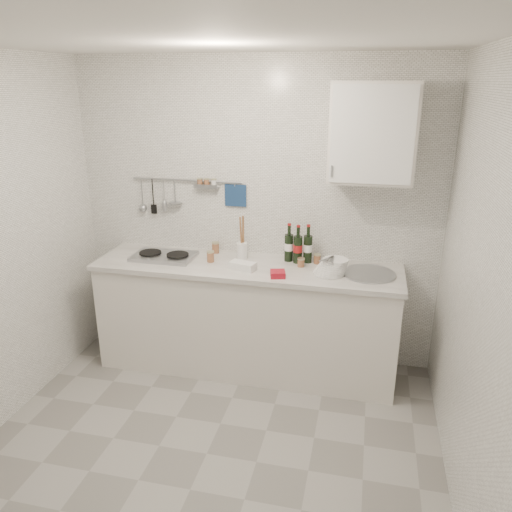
{
  "coord_description": "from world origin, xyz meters",
  "views": [
    {
      "loc": [
        0.91,
        -2.5,
        2.3
      ],
      "look_at": [
        0.12,
        0.9,
        1.07
      ],
      "focal_mm": 35.0,
      "sensor_mm": 36.0,
      "label": 1
    }
  ],
  "objects": [
    {
      "name": "wall_cabinet",
      "position": [
        0.9,
        1.22,
        1.95
      ],
      "size": [
        0.6,
        0.38,
        0.7
      ],
      "color": "silver",
      "rests_on": "back_wall"
    },
    {
      "name": "strawberry_punnet",
      "position": [
        0.29,
        0.9,
        0.94
      ],
      "size": [
        0.13,
        0.13,
        0.05
      ],
      "primitive_type": "cube",
      "rotation": [
        0.0,
        0.0,
        0.25
      ],
      "color": "#AD131D",
      "rests_on": "counter"
    },
    {
      "name": "utensil_crock",
      "position": [
        -0.07,
        1.24,
        1.01
      ],
      "size": [
        0.09,
        0.09,
        0.37
      ],
      "rotation": [
        0.0,
        0.0,
        0.23
      ],
      "color": "white",
      "rests_on": "counter"
    },
    {
      "name": "floor",
      "position": [
        0.0,
        0.0,
        0.0
      ],
      "size": [
        3.0,
        3.0,
        0.0
      ],
      "primitive_type": "plane",
      "color": "slate",
      "rests_on": "ground"
    },
    {
      "name": "jar_d",
      "position": [
        -0.3,
        1.1,
        0.97
      ],
      "size": [
        0.06,
        0.06,
        0.09
      ],
      "rotation": [
        0.0,
        0.0,
        0.08
      ],
      "color": "brown",
      "rests_on": "counter"
    },
    {
      "name": "wall_right",
      "position": [
        1.5,
        0.0,
        1.25
      ],
      "size": [
        0.02,
        2.8,
        2.5
      ],
      "primitive_type": "cube",
      "color": "silver",
      "rests_on": "floor"
    },
    {
      "name": "ceiling",
      "position": [
        0.0,
        0.0,
        2.5
      ],
      "size": [
        3.0,
        3.0,
        0.0
      ],
      "primitive_type": "plane",
      "rotation": [
        3.14,
        0.0,
        0.0
      ],
      "color": "silver",
      "rests_on": "back_wall"
    },
    {
      "name": "butter_dish",
      "position": [
        -0.0,
        0.99,
        0.95
      ],
      "size": [
        0.22,
        0.15,
        0.06
      ],
      "primitive_type": "cube",
      "rotation": [
        0.0,
        0.0,
        -0.26
      ],
      "color": "white",
      "rests_on": "counter"
    },
    {
      "name": "plate_stack_sink",
      "position": [
        0.68,
        1.06,
        0.97
      ],
      "size": [
        0.26,
        0.24,
        0.12
      ],
      "rotation": [
        0.0,
        0.0,
        -0.29
      ],
      "color": "white",
      "rests_on": "counter"
    },
    {
      "name": "jar_a",
      "position": [
        -0.32,
        1.32,
        0.97
      ],
      "size": [
        0.06,
        0.06,
        0.09
      ],
      "rotation": [
        0.0,
        0.0,
        0.29
      ],
      "color": "brown",
      "rests_on": "counter"
    },
    {
      "name": "plate_stack_hob",
      "position": [
        -0.72,
        1.1,
        0.93
      ],
      "size": [
        0.24,
        0.24,
        0.02
      ],
      "rotation": [
        0.0,
        0.0,
        -0.18
      ],
      "color": "#4E6AB2",
      "rests_on": "counter"
    },
    {
      "name": "wine_bottles",
      "position": [
        0.39,
        1.26,
        1.07
      ],
      "size": [
        0.23,
        0.1,
        0.31
      ],
      "rotation": [
        0.0,
        0.0,
        0.01
      ],
      "color": "black",
      "rests_on": "counter"
    },
    {
      "name": "jar_c",
      "position": [
        0.43,
        1.15,
        0.96
      ],
      "size": [
        0.06,
        0.06,
        0.07
      ],
      "rotation": [
        0.0,
        0.0,
        0.08
      ],
      "color": "brown",
      "rests_on": "counter"
    },
    {
      "name": "back_wall",
      "position": [
        0.0,
        1.4,
        1.25
      ],
      "size": [
        3.0,
        0.02,
        2.5
      ],
      "primitive_type": "cube",
      "color": "silver",
      "rests_on": "floor"
    },
    {
      "name": "counter",
      "position": [
        0.01,
        1.1,
        0.43
      ],
      "size": [
        2.44,
        0.64,
        0.96
      ],
      "color": "silver",
      "rests_on": "floor"
    },
    {
      "name": "jar_b",
      "position": [
        0.54,
        1.25,
        0.96
      ],
      "size": [
        0.06,
        0.06,
        0.08
      ],
      "rotation": [
        0.0,
        0.0,
        0.32
      ],
      "color": "brown",
      "rests_on": "counter"
    },
    {
      "name": "wall_rail",
      "position": [
        -0.6,
        1.37,
        1.43
      ],
      "size": [
        0.98,
        0.09,
        0.34
      ],
      "color": "#93969B",
      "rests_on": "back_wall"
    }
  ]
}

